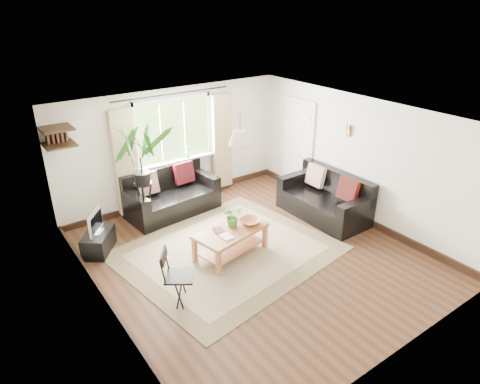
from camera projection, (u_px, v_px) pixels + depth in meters
floor at (254, 256)px, 7.29m from camera, size 5.50×5.50×0.00m
ceiling at (256, 118)px, 6.28m from camera, size 5.50×5.50×0.00m
wall_back at (174, 146)px, 8.82m from camera, size 5.00×0.02×2.40m
wall_front at (404, 277)px, 4.76m from camera, size 5.00×0.02×2.40m
wall_left at (99, 240)px, 5.47m from camera, size 0.02×5.50×2.40m
wall_right at (359, 160)px, 8.11m from camera, size 0.02×5.50×2.40m
rug at (228, 251)px, 7.40m from camera, size 3.77×3.37×0.02m
window at (174, 131)px, 8.64m from camera, size 2.50×0.16×2.16m
door at (297, 147)px, 9.43m from camera, size 0.06×0.96×2.06m
corner_shelf at (58, 137)px, 7.15m from camera, size 0.50×0.50×0.34m
pendant_lamp at (240, 134)px, 6.72m from camera, size 0.36×0.36×0.54m
wall_sconce at (348, 129)px, 8.06m from camera, size 0.12×0.12×0.28m
sofa_back at (172, 193)px, 8.57m from camera, size 1.88×1.06×0.85m
sofa_right at (324, 197)px, 8.41m from camera, size 1.81×0.92×0.85m
coffee_table at (231, 242)px, 7.22m from camera, size 1.33×0.90×0.50m
table_plant at (233, 217)px, 7.15m from camera, size 0.34×0.30×0.34m
bowl at (250, 222)px, 7.26m from camera, size 0.40×0.40×0.09m
book_a at (222, 238)px, 6.83m from camera, size 0.18×0.24×0.02m
book_b at (214, 231)px, 7.03m from camera, size 0.20×0.24×0.02m
tv_stand at (99, 242)px, 7.35m from camera, size 0.73×0.79×0.37m
tv at (95, 222)px, 7.18m from camera, size 0.47×0.53×0.41m
palm_stand at (143, 179)px, 7.78m from camera, size 0.84×0.84×2.00m
folding_chair at (180, 277)px, 6.04m from camera, size 0.61×0.61×0.85m
sill_plant at (188, 152)px, 8.92m from camera, size 0.14×0.10×0.27m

